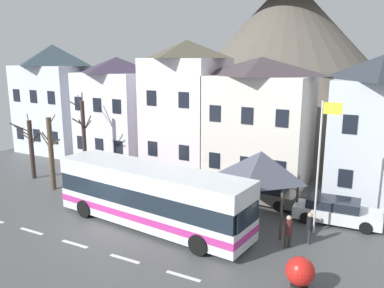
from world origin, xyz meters
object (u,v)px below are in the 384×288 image
(townhouse_02, at_px, (187,106))
(public_bench, at_px, (311,206))
(parked_car_00, at_px, (119,174))
(transit_bus, at_px, (151,197))
(bus_shelter, at_px, (261,166))
(bare_tree_02, at_px, (51,153))
(townhouse_00, at_px, (56,99))
(townhouse_04, at_px, (377,126))
(flagpole, at_px, (320,158))
(pedestrian_00, at_px, (309,226))
(pedestrian_01, at_px, (288,230))
(harbour_buoy, at_px, (300,272))
(parked_car_01, at_px, (336,211))
(bare_tree_01, at_px, (84,135))
(hilltop_castle, at_px, (286,54))
(parked_car_02, at_px, (262,191))
(bare_tree_00, at_px, (31,148))
(townhouse_03, at_px, (259,121))
(townhouse_01, at_px, (118,109))

(townhouse_02, distance_m, public_bench, 12.75)
(parked_car_00, bearing_deg, transit_bus, -36.88)
(townhouse_02, relative_size, transit_bus, 0.87)
(bus_shelter, distance_m, bare_tree_02, 14.13)
(townhouse_00, relative_size, townhouse_04, 1.10)
(flagpole, bearing_deg, pedestrian_00, -92.56)
(townhouse_04, distance_m, pedestrian_01, 11.02)
(townhouse_04, height_order, harbour_buoy, townhouse_04)
(parked_car_01, bearing_deg, bare_tree_01, 175.29)
(townhouse_00, xyz_separation_m, pedestrian_01, (24.46, -9.17, -4.07))
(bare_tree_02, bearing_deg, hilltop_castle, 70.52)
(townhouse_02, height_order, parked_car_02, townhouse_02)
(parked_car_01, xyz_separation_m, bare_tree_02, (-17.77, -3.24, 1.87))
(townhouse_04, height_order, bare_tree_02, townhouse_04)
(parked_car_00, bearing_deg, parked_car_01, 2.70)
(townhouse_00, distance_m, townhouse_04, 27.34)
(pedestrian_00, distance_m, bare_tree_02, 17.10)
(transit_bus, distance_m, pedestrian_00, 8.08)
(parked_car_00, relative_size, bare_tree_02, 0.82)
(public_bench, bearing_deg, parked_car_00, -177.16)
(parked_car_00, bearing_deg, pedestrian_00, -10.13)
(transit_bus, xyz_separation_m, bare_tree_02, (-9.20, 1.83, 0.90))
(townhouse_04, xyz_separation_m, bare_tree_00, (-22.35, -8.14, -2.19))
(hilltop_castle, height_order, bus_shelter, hilltop_castle)
(parked_car_01, height_order, bare_tree_01, bare_tree_01)
(townhouse_03, height_order, public_bench, townhouse_03)
(townhouse_01, xyz_separation_m, parked_car_02, (14.25, -4.20, -3.69))
(public_bench, xyz_separation_m, bare_tree_01, (-17.01, 0.05, 2.51))
(townhouse_02, distance_m, parked_car_00, 7.53)
(townhouse_02, xyz_separation_m, transit_bus, (3.66, -10.58, -3.40))
(hilltop_castle, height_order, bare_tree_02, hilltop_castle)
(pedestrian_00, distance_m, pedestrian_01, 1.16)
(hilltop_castle, height_order, public_bench, hilltop_castle)
(parked_car_02, xyz_separation_m, harbour_buoy, (4.29, -8.34, 0.06))
(townhouse_04, relative_size, bus_shelter, 2.27)
(townhouse_04, height_order, parked_car_02, townhouse_04)
(pedestrian_00, xyz_separation_m, bare_tree_02, (-17.02, -0.08, 1.64))
(parked_car_00, bearing_deg, harbour_buoy, -24.30)
(townhouse_02, relative_size, pedestrian_01, 6.35)
(public_bench, xyz_separation_m, bare_tree_00, (-19.61, -2.68, 1.81))
(townhouse_00, distance_m, transit_bus, 20.47)
(townhouse_01, xyz_separation_m, townhouse_02, (6.53, 0.29, 0.64))
(townhouse_01, height_order, townhouse_02, townhouse_02)
(bare_tree_00, bearing_deg, townhouse_01, 72.96)
(townhouse_03, bearing_deg, pedestrian_01, -63.06)
(public_bench, relative_size, flagpole, 0.24)
(townhouse_02, bearing_deg, townhouse_04, 2.06)
(townhouse_00, relative_size, parked_car_02, 2.14)
(townhouse_03, distance_m, parked_car_02, 5.77)
(pedestrian_01, bearing_deg, townhouse_04, 73.99)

